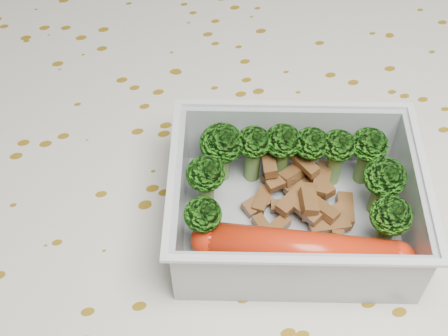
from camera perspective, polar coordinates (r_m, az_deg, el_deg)
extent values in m
cube|color=brown|center=(0.48, -0.43, -3.50)|extent=(1.40, 0.90, 0.04)
cube|color=silver|center=(0.46, -0.45, -1.87)|extent=(1.46, 0.96, 0.01)
cube|color=#B4BCC4|center=(0.44, 6.18, -5.02)|extent=(0.18, 0.16, 0.00)
cube|color=#B4BCC4|center=(0.46, 6.13, 3.02)|extent=(0.15, 0.05, 0.05)
cube|color=#B4BCC4|center=(0.39, 6.95, -9.90)|extent=(0.15, 0.05, 0.05)
cube|color=#B4BCC4|center=(0.43, 16.62, -2.98)|extent=(0.03, 0.11, 0.05)
cube|color=#B4BCC4|center=(0.42, -3.99, -2.77)|extent=(0.03, 0.11, 0.05)
cube|color=silver|center=(0.44, 6.40, 5.78)|extent=(0.16, 0.05, 0.00)
cube|color=silver|center=(0.36, 7.40, -8.42)|extent=(0.16, 0.05, 0.00)
cube|color=silver|center=(0.41, 18.01, -0.79)|extent=(0.04, 0.12, 0.00)
cube|color=silver|center=(0.40, -4.80, -0.47)|extent=(0.04, 0.12, 0.00)
cylinder|color=#608C3F|center=(0.45, -0.19, 0.31)|extent=(0.01, 0.01, 0.03)
ellipsoid|color=#2B8015|center=(0.43, -0.20, 2.28)|extent=(0.03, 0.03, 0.03)
cylinder|color=#608C3F|center=(0.45, 2.61, 0.42)|extent=(0.01, 0.01, 0.03)
ellipsoid|color=#2B8015|center=(0.43, 2.72, 2.39)|extent=(0.02, 0.02, 0.02)
cylinder|color=#608C3F|center=(0.45, 5.19, 0.51)|extent=(0.01, 0.01, 0.03)
ellipsoid|color=#2B8015|center=(0.44, 5.41, 2.47)|extent=(0.03, 0.03, 0.02)
cylinder|color=#608C3F|center=(0.45, 7.68, 0.31)|extent=(0.01, 0.01, 0.03)
ellipsoid|color=#2B8015|center=(0.44, 8.00, 2.25)|extent=(0.02, 0.02, 0.02)
cylinder|color=#608C3F|center=(0.45, 9.98, 0.11)|extent=(0.01, 0.01, 0.03)
ellipsoid|color=#2B8015|center=(0.44, 10.40, 2.04)|extent=(0.02, 0.02, 0.02)
cylinder|color=#608C3F|center=(0.46, 12.63, 0.18)|extent=(0.01, 0.01, 0.03)
ellipsoid|color=#2B8015|center=(0.44, 13.16, 2.10)|extent=(0.03, 0.03, 0.02)
cylinder|color=#608C3F|center=(0.43, -1.63, -2.43)|extent=(0.01, 0.01, 0.03)
ellipsoid|color=#2B8015|center=(0.42, -1.70, -0.51)|extent=(0.03, 0.03, 0.02)
cylinder|color=#608C3F|center=(0.45, 13.90, -2.67)|extent=(0.01, 0.01, 0.03)
ellipsoid|color=#2B8015|center=(0.43, 14.50, -0.80)|extent=(0.03, 0.03, 0.02)
cylinder|color=#608C3F|center=(0.41, -1.86, -6.10)|extent=(0.01, 0.01, 0.03)
ellipsoid|color=#2B8015|center=(0.40, -1.95, -4.26)|extent=(0.02, 0.02, 0.02)
cylinder|color=#608C3F|center=(0.43, 14.38, -6.00)|extent=(0.01, 0.01, 0.03)
ellipsoid|color=#2B8015|center=(0.41, 15.02, -4.21)|extent=(0.03, 0.03, 0.02)
cube|color=brown|center=(0.43, 7.72, -2.92)|extent=(0.02, 0.03, 0.01)
cube|color=brown|center=(0.44, 7.37, 0.43)|extent=(0.02, 0.03, 0.01)
cube|color=brown|center=(0.43, 8.75, -3.54)|extent=(0.02, 0.03, 0.01)
cube|color=brown|center=(0.43, 7.23, -3.73)|extent=(0.02, 0.03, 0.01)
cube|color=brown|center=(0.43, 3.72, -5.58)|extent=(0.01, 0.02, 0.01)
cube|color=brown|center=(0.44, 3.49, -2.91)|extent=(0.02, 0.02, 0.01)
cube|color=brown|center=(0.44, 10.34, -5.11)|extent=(0.02, 0.02, 0.01)
cube|color=brown|center=(0.44, 5.15, -1.31)|extent=(0.02, 0.01, 0.01)
cube|color=brown|center=(0.44, 3.09, -3.25)|extent=(0.02, 0.02, 0.01)
cube|color=brown|center=(0.45, 11.00, -3.74)|extent=(0.02, 0.03, 0.01)
cube|color=brown|center=(0.44, 5.86, -3.50)|extent=(0.03, 0.01, 0.01)
cube|color=brown|center=(0.43, 7.76, -3.05)|extent=(0.02, 0.02, 0.01)
cube|color=brown|center=(0.43, 9.68, -5.26)|extent=(0.03, 0.01, 0.01)
cube|color=brown|center=(0.45, 4.90, -1.06)|extent=(0.02, 0.02, 0.01)
cube|color=brown|center=(0.44, 10.01, -3.95)|extent=(0.02, 0.01, 0.01)
cube|color=brown|center=(0.43, 4.61, -5.63)|extent=(0.03, 0.02, 0.01)
cube|color=brown|center=(0.44, 8.45, -4.15)|extent=(0.02, 0.02, 0.01)
cube|color=brown|center=(0.43, 6.35, -2.83)|extent=(0.03, 0.02, 0.01)
cube|color=brown|center=(0.45, 8.79, -1.25)|extent=(0.02, 0.03, 0.01)
cube|color=brown|center=(0.45, 8.97, -0.95)|extent=(0.02, 0.03, 0.01)
cube|color=brown|center=(0.44, 4.18, 0.36)|extent=(0.01, 0.02, 0.01)
cube|color=brown|center=(0.45, 6.38, -0.46)|extent=(0.02, 0.02, 0.01)
cube|color=brown|center=(0.45, 6.88, -1.68)|extent=(0.02, 0.02, 0.01)
cylinder|color=red|center=(0.41, 7.17, -7.49)|extent=(0.12, 0.07, 0.03)
sphere|color=red|center=(0.42, 15.51, -8.14)|extent=(0.03, 0.03, 0.03)
sphere|color=red|center=(0.41, -1.28, -6.66)|extent=(0.03, 0.03, 0.03)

